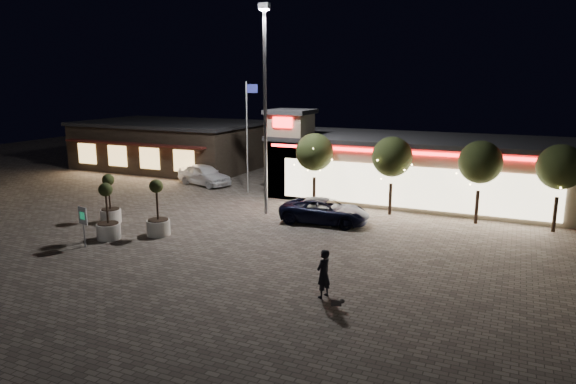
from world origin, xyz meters
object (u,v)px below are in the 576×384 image
at_px(pedestrian, 324,274).
at_px(white_sedan, 204,175).
at_px(planter_mid, 108,222).
at_px(valet_sign, 83,219).
at_px(planter_left, 110,208).
at_px(pickup_truck, 325,211).

bearing_deg(pedestrian, white_sedan, -117.55).
xyz_separation_m(planter_mid, valet_sign, (-0.10, -1.53, 0.51)).
bearing_deg(planter_left, pedestrian, -17.80).
bearing_deg(planter_mid, planter_left, 130.97).
bearing_deg(pickup_truck, planter_left, 108.78).
distance_m(pedestrian, planter_left, 15.63).
xyz_separation_m(pickup_truck, planter_mid, (-9.20, -7.45, 0.21)).
bearing_deg(valet_sign, white_sedan, 101.58).
xyz_separation_m(pickup_truck, valet_sign, (-9.30, -8.98, 0.72)).
bearing_deg(pickup_truck, white_sedan, 57.58).
relative_size(planter_left, valet_sign, 1.40).
relative_size(pedestrian, planter_left, 0.66).
distance_m(white_sedan, planter_mid, 14.30).
height_order(white_sedan, planter_mid, planter_mid).
height_order(pickup_truck, valet_sign, valet_sign).
xyz_separation_m(pickup_truck, pedestrian, (3.55, -9.77, 0.23)).
bearing_deg(planter_mid, pickup_truck, 39.01).
bearing_deg(pickup_truck, valet_sign, 129.00).
distance_m(pickup_truck, pedestrian, 10.40).
distance_m(planter_mid, valet_sign, 1.61).
bearing_deg(planter_left, pickup_truck, 23.77).
height_order(planter_left, valet_sign, planter_left).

